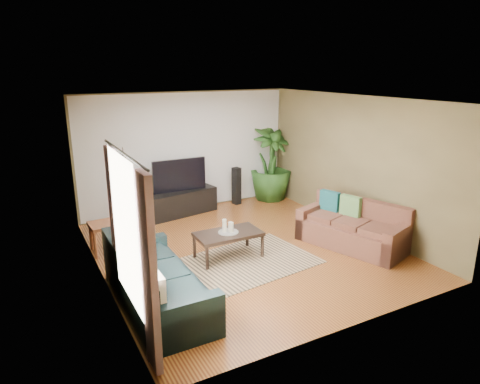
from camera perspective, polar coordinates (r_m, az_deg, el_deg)
floor at (r=7.89m, az=0.69°, el=-7.70°), size 5.50×5.50×0.00m
ceiling at (r=7.22m, az=0.77°, el=12.26°), size 5.50×5.50×0.00m
wall_back at (r=9.88m, az=-7.05°, el=5.35°), size 5.00×0.00×5.00m
wall_front at (r=5.32m, az=15.28°, el=-4.79°), size 5.00×0.00×5.00m
wall_left at (r=6.64m, az=-18.50°, el=-0.82°), size 0.00×5.50×5.50m
wall_right at (r=8.89m, az=15.01°, el=3.68°), size 0.00×5.50×5.50m
backwall_panel at (r=9.87m, az=-7.02°, el=5.34°), size 4.90×0.00×4.90m
window_pane at (r=5.14m, az=-15.10°, el=-4.92°), size 0.00×1.80×1.80m
curtain_near at (r=4.58m, az=-11.99°, el=-10.82°), size 0.08×0.35×2.20m
curtain_far at (r=5.92m, az=-16.17°, el=-4.73°), size 0.08×0.35×2.20m
curtain_rod at (r=4.90m, az=-15.30°, el=5.02°), size 0.03×1.90×0.03m
sofa_left at (r=6.13m, az=-11.02°, el=-11.06°), size 0.99×2.29×0.85m
sofa_right at (r=8.15m, az=14.71°, el=-4.24°), size 1.43×2.11×0.85m
area_rug at (r=7.42m, az=1.03°, el=-9.26°), size 2.40×1.83×0.01m
coffee_table at (r=7.51m, az=-1.55°, el=-7.07°), size 1.14×0.63×0.46m
candle_tray at (r=7.41m, az=-1.56°, el=-5.36°), size 0.35×0.35×0.02m
candle_tall at (r=7.37m, az=-2.10°, el=-4.49°), size 0.07×0.07×0.23m
candle_mid at (r=7.36m, az=-1.15°, el=-4.72°), size 0.07×0.07×0.18m
candle_short at (r=7.46m, az=-1.30°, el=-4.55°), size 0.07×0.07×0.14m
tv_stand at (r=9.71m, az=-7.90°, el=-1.42°), size 1.72×0.80×0.55m
television at (r=9.56m, az=-8.09°, el=2.25°), size 1.22×0.07×0.72m
speaker_left at (r=9.21m, az=-12.20°, el=-1.52°), size 0.20×0.22×0.89m
speaker_right at (r=10.32m, az=-0.48°, el=0.82°), size 0.20×0.21×0.90m
potted_plant at (r=10.64m, az=4.11°, el=3.79°), size 1.19×1.19×1.82m
plant_pot at (r=10.83m, az=4.02°, el=-0.23°), size 0.34×0.34×0.26m
pedestal at (r=8.86m, az=-14.52°, el=-4.26°), size 0.43×0.43×0.35m
vase at (r=8.75m, az=-14.67°, el=-2.22°), size 0.32×0.32×0.45m
side_table at (r=8.09m, az=-17.48°, el=-5.78°), size 0.54×0.54×0.54m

